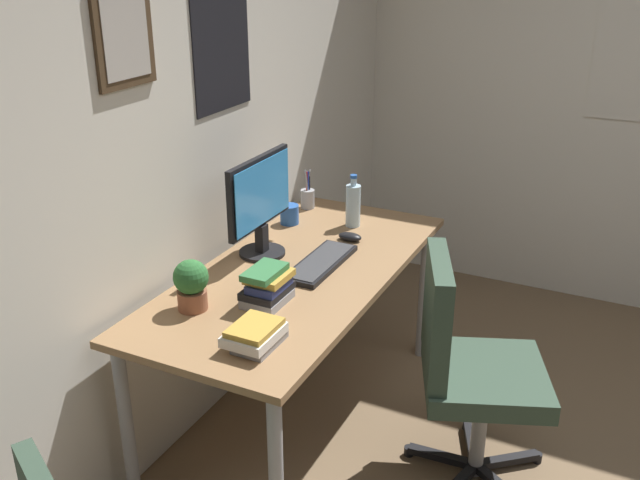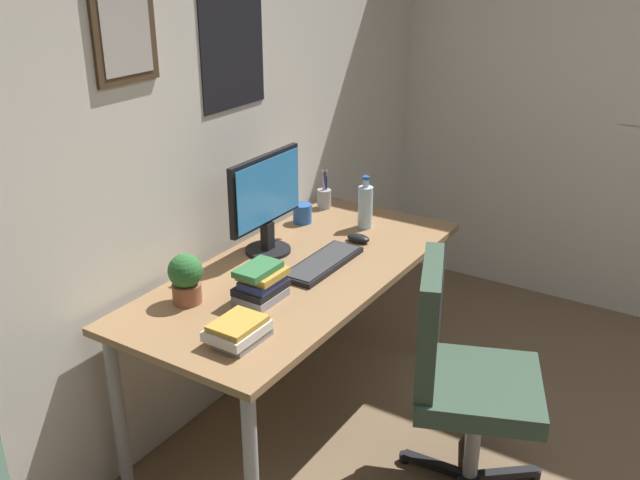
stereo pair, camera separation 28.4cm
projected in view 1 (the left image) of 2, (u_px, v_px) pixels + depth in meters
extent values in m
cube|color=silver|center=(154.00, 145.00, 2.67)|extent=(4.40, 0.08, 2.60)
cube|color=#4C3823|center=(123.00, 35.00, 2.36)|extent=(0.28, 0.02, 0.34)
cube|color=beige|center=(126.00, 36.00, 2.36)|extent=(0.22, 0.00, 0.28)
cube|color=black|center=(221.00, 41.00, 2.87)|extent=(0.40, 0.01, 0.56)
cube|color=#936D47|center=(298.00, 272.00, 2.95)|extent=(1.64, 0.74, 0.03)
cylinder|color=#9EA0A5|center=(424.00, 293.00, 3.60)|extent=(0.05, 0.05, 0.72)
cylinder|color=#9EA0A5|center=(127.00, 430.00, 2.60)|extent=(0.05, 0.05, 0.72)
cylinder|color=#9EA0A5|center=(313.00, 270.00, 3.85)|extent=(0.05, 0.05, 0.72)
cube|color=#334738|center=(485.00, 377.00, 2.73)|extent=(0.60, 0.60, 0.08)
cube|color=#334738|center=(437.00, 315.00, 2.64)|extent=(0.42, 0.22, 0.45)
cylinder|color=#9EA0A5|center=(479.00, 430.00, 2.83)|extent=(0.08, 0.08, 0.42)
cube|color=black|center=(471.00, 443.00, 3.03)|extent=(0.28, 0.14, 0.03)
cylinder|color=black|center=(467.00, 425.00, 3.16)|extent=(0.05, 0.05, 0.04)
cube|color=black|center=(442.00, 457.00, 2.95)|extent=(0.06, 0.28, 0.03)
cylinder|color=black|center=(409.00, 451.00, 3.01)|extent=(0.05, 0.05, 0.04)
cube|color=black|center=(507.00, 460.00, 2.93)|extent=(0.21, 0.24, 0.03)
cylinder|color=black|center=(537.00, 458.00, 2.97)|extent=(0.05, 0.05, 0.04)
cylinder|color=black|center=(262.00, 252.00, 3.08)|extent=(0.20, 0.20, 0.01)
cube|color=black|center=(262.00, 238.00, 3.06)|extent=(0.05, 0.04, 0.12)
cube|color=black|center=(259.00, 192.00, 2.98)|extent=(0.46, 0.02, 0.30)
cube|color=#338CD8|center=(263.00, 192.00, 2.97)|extent=(0.43, 0.00, 0.27)
cube|color=black|center=(321.00, 263.00, 2.97)|extent=(0.43, 0.15, 0.02)
cube|color=#38383A|center=(321.00, 260.00, 2.97)|extent=(0.41, 0.13, 0.00)
ellipsoid|color=black|center=(350.00, 237.00, 3.22)|extent=(0.06, 0.11, 0.04)
cylinder|color=silver|center=(353.00, 206.00, 3.35)|extent=(0.07, 0.07, 0.20)
cylinder|color=silver|center=(354.00, 182.00, 3.30)|extent=(0.03, 0.03, 0.04)
cylinder|color=#2659B2|center=(354.00, 176.00, 3.29)|extent=(0.03, 0.03, 0.01)
cylinder|color=#2659B2|center=(289.00, 214.00, 3.40)|extent=(0.09, 0.09, 0.09)
torus|color=#2659B2|center=(295.00, 210.00, 3.44)|extent=(0.05, 0.01, 0.05)
cylinder|color=brown|center=(193.00, 300.00, 2.62)|extent=(0.11, 0.11, 0.07)
sphere|color=#2D6B33|center=(191.00, 277.00, 2.58)|extent=(0.13, 0.13, 0.13)
ellipsoid|color=#287A38|center=(180.00, 280.00, 2.57)|extent=(0.07, 0.08, 0.02)
ellipsoid|color=#287A38|center=(190.00, 273.00, 2.62)|extent=(0.07, 0.08, 0.02)
ellipsoid|color=#287A38|center=(193.00, 277.00, 2.54)|extent=(0.08, 0.07, 0.02)
cylinder|color=#9EA0A5|center=(308.00, 199.00, 3.59)|extent=(0.07, 0.07, 0.09)
cylinder|color=#263FBF|center=(308.00, 184.00, 3.57)|extent=(0.01, 0.01, 0.13)
cylinder|color=red|center=(307.00, 184.00, 3.56)|extent=(0.01, 0.01, 0.13)
cylinder|color=black|center=(309.00, 184.00, 3.57)|extent=(0.01, 0.01, 0.13)
cylinder|color=#9EA0A5|center=(308.00, 183.00, 3.57)|extent=(0.01, 0.03, 0.14)
cylinder|color=#9EA0A5|center=(307.00, 184.00, 3.56)|extent=(0.01, 0.02, 0.14)
cube|color=gray|center=(260.00, 342.00, 2.39)|extent=(0.19, 0.12, 0.03)
cube|color=silver|center=(254.00, 335.00, 2.37)|extent=(0.20, 0.15, 0.03)
cube|color=gold|center=(254.00, 328.00, 2.36)|extent=(0.18, 0.14, 0.02)
cube|color=gray|center=(267.00, 299.00, 2.67)|extent=(0.18, 0.14, 0.03)
cube|color=black|center=(267.00, 290.00, 2.67)|extent=(0.19, 0.14, 0.03)
cube|color=navy|center=(269.00, 285.00, 2.64)|extent=(0.16, 0.12, 0.03)
cube|color=gold|center=(269.00, 276.00, 2.64)|extent=(0.16, 0.14, 0.03)
cube|color=#33723F|center=(265.00, 272.00, 2.62)|extent=(0.18, 0.11, 0.02)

